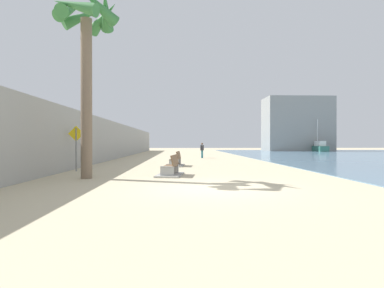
% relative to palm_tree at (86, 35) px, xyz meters
% --- Properties ---
extents(ground_plane, '(120.00, 120.00, 0.00)m').
position_rel_palm_tree_xyz_m(ground_plane, '(5.06, 14.99, -6.20)').
color(ground_plane, '#C6B793').
extents(seawall, '(0.80, 64.00, 3.49)m').
position_rel_palm_tree_xyz_m(seawall, '(-2.44, 14.99, -4.46)').
color(seawall, '#9E9E99').
rests_on(seawall, ground).
extents(palm_tree, '(2.85, 3.00, 8.10)m').
position_rel_palm_tree_xyz_m(palm_tree, '(0.00, 0.00, 0.00)').
color(palm_tree, '#7A6651').
rests_on(palm_tree, ground).
extents(bench_near, '(1.37, 2.23, 0.98)m').
position_rel_palm_tree_xyz_m(bench_near, '(3.60, 1.01, -5.97)').
color(bench_near, '#9E9E99').
rests_on(bench_near, ground).
extents(bench_far, '(1.31, 2.20, 0.98)m').
position_rel_palm_tree_xyz_m(bench_far, '(3.74, 6.87, -5.97)').
color(bench_far, '#9E9E99').
rests_on(bench_far, ground).
extents(person_walking, '(0.39, 0.41, 1.54)m').
position_rel_palm_tree_xyz_m(person_walking, '(6.26, 17.38, -5.32)').
color(person_walking, teal).
rests_on(person_walking, ground).
extents(boat_far_left, '(1.66, 5.20, 5.63)m').
position_rel_palm_tree_xyz_m(boat_far_left, '(28.23, 39.07, -5.48)').
color(boat_far_left, '#337060').
rests_on(boat_far_left, water_bay).
extents(pedestrian_sign, '(0.85, 0.08, 2.46)m').
position_rel_palm_tree_xyz_m(pedestrian_sign, '(-1.56, 3.36, -4.67)').
color(pedestrian_sign, slate).
rests_on(pedestrian_sign, ground).
extents(harbor_building, '(12.00, 6.00, 9.95)m').
position_rel_palm_tree_xyz_m(harbor_building, '(25.94, 42.99, -1.23)').
color(harbor_building, gray).
rests_on(harbor_building, ground).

